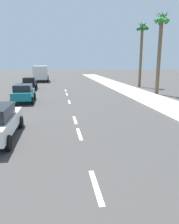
{
  "coord_description": "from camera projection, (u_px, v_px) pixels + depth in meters",
  "views": [
    {
      "loc": [
        -0.99,
        2.79,
        3.46
      ],
      "look_at": [
        0.51,
        12.76,
        1.1
      ],
      "focal_mm": 34.27,
      "sensor_mm": 36.0,
      "label": 1
    }
  ],
  "objects": [
    {
      "name": "lane_stripe_5",
      "position": [
        69.0,
        102.0,
        19.05
      ],
      "size": [
        0.16,
        1.8,
        0.01
      ],
      "primitive_type": "cube",
      "color": "white",
      "rests_on": "ground"
    },
    {
      "name": "palm_tree_distant",
      "position": [
        142.0,
        40.0,
        29.11
      ],
      "size": [
        1.73,
        1.69,
        8.95
      ],
      "color": "brown",
      "rests_on": "ground"
    },
    {
      "name": "lane_stripe_7",
      "position": [
        66.0,
        90.0,
        26.78
      ],
      "size": [
        0.16,
        1.8,
        0.01
      ],
      "primitive_type": "cube",
      "color": "white",
      "rests_on": "ground"
    },
    {
      "name": "delivery_truck",
      "position": [
        41.0,
        73.0,
        38.9
      ],
      "size": [
        2.83,
        6.31,
        2.8
      ],
      "rotation": [
        0.0,
        0.0,
        0.03
      ],
      "color": "#23478C",
      "rests_on": "ground"
    },
    {
      "name": "lane_stripe_2",
      "position": [
        96.0,
        186.0,
        6.09
      ],
      "size": [
        0.16,
        1.8,
        0.01
      ],
      "primitive_type": "cube",
      "color": "white",
      "rests_on": "ground"
    },
    {
      "name": "palm_tree_far",
      "position": [
        161.0,
        32.0,
        22.06
      ],
      "size": [
        1.68,
        1.84,
        8.67
      ],
      "color": "brown",
      "rests_on": "ground"
    },
    {
      "name": "lane_stripe_6",
      "position": [
        67.0,
        94.0,
        23.61
      ],
      "size": [
        0.16,
        1.8,
        0.01
      ],
      "primitive_type": "cube",
      "color": "white",
      "rests_on": "ground"
    },
    {
      "name": "parked_car_teal",
      "position": [
        24.0,
        93.0,
        18.8
      ],
      "size": [
        1.87,
        3.9,
        1.57
      ],
      "rotation": [
        0.0,
        0.0,
        0.02
      ],
      "color": "#14727A",
      "rests_on": "ground"
    },
    {
      "name": "parked_car_black",
      "position": [
        29.0,
        83.0,
        27.54
      ],
      "size": [
        1.9,
        3.89,
        1.57
      ],
      "rotation": [
        0.0,
        0.0,
        0.03
      ],
      "color": "black",
      "rests_on": "ground"
    },
    {
      "name": "sidewalk_strip",
      "position": [
        149.0,
        98.0,
        20.52
      ],
      "size": [
        3.6,
        80.0,
        0.14
      ],
      "primitive_type": "cube",
      "color": "#B2ADA3",
      "rests_on": "ground"
    },
    {
      "name": "lane_stripe_3",
      "position": [
        79.0,
        134.0,
        10.54
      ],
      "size": [
        0.16,
        1.8,
        0.01
      ],
      "primitive_type": "cube",
      "color": "white",
      "rests_on": "ground"
    },
    {
      "name": "lane_stripe_4",
      "position": [
        75.0,
        120.0,
        13.08
      ],
      "size": [
        0.16,
        1.8,
        0.01
      ],
      "primitive_type": "cube",
      "color": "white",
      "rests_on": "ground"
    },
    {
      "name": "ground_plane",
      "position": [
        70.0,
        105.0,
        17.5
      ],
      "size": [
        160.0,
        160.0,
        0.0
      ],
      "primitive_type": "plane",
      "color": "#423F3D"
    }
  ]
}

